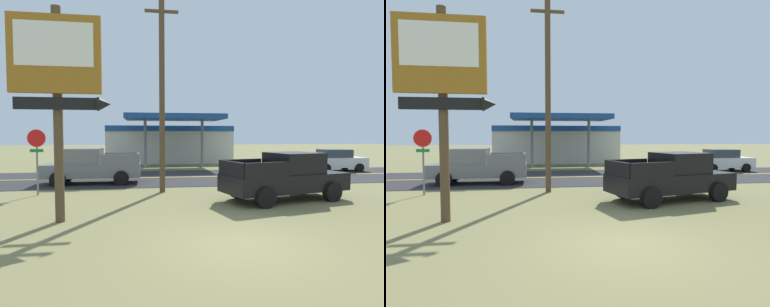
# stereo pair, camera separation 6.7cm
# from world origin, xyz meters

# --- Properties ---
(ground_plane) EXTENTS (180.00, 180.00, 0.00)m
(ground_plane) POSITION_xyz_m (0.00, 0.00, 0.00)
(ground_plane) COLOR olive
(road_asphalt) EXTENTS (140.00, 8.00, 0.02)m
(road_asphalt) POSITION_xyz_m (0.00, 13.00, 0.01)
(road_asphalt) COLOR #2B2B2D
(road_asphalt) RESTS_ON ground
(road_centre_line) EXTENTS (126.00, 0.20, 0.01)m
(road_centre_line) POSITION_xyz_m (0.00, 13.00, 0.02)
(road_centre_line) COLOR gold
(road_centre_line) RESTS_ON road_asphalt
(motel_sign) EXTENTS (2.92, 0.54, 6.52)m
(motel_sign) POSITION_xyz_m (-4.80, 2.77, 4.41)
(motel_sign) COLOR brown
(motel_sign) RESTS_ON ground
(stop_sign) EXTENTS (0.80, 0.08, 2.95)m
(stop_sign) POSITION_xyz_m (-7.01, 7.71, 2.03)
(stop_sign) COLOR slate
(stop_sign) RESTS_ON ground
(utility_pole) EXTENTS (1.72, 0.26, 9.66)m
(utility_pole) POSITION_xyz_m (-1.45, 7.76, 5.11)
(utility_pole) COLOR brown
(utility_pole) RESTS_ON ground
(gas_station) EXTENTS (12.00, 11.50, 4.40)m
(gas_station) POSITION_xyz_m (0.18, 25.32, 1.94)
(gas_station) COLOR beige
(gas_station) RESTS_ON ground
(pickup_black_parked_on_lawn) EXTENTS (5.52, 3.18, 1.96)m
(pickup_black_parked_on_lawn) POSITION_xyz_m (3.50, 5.13, 0.96)
(pickup_black_parked_on_lawn) COLOR black
(pickup_black_parked_on_lawn) RESTS_ON ground
(pickup_grey_on_road) EXTENTS (5.20, 2.24, 1.96)m
(pickup_grey_on_road) POSITION_xyz_m (-5.19, 11.00, 0.96)
(pickup_grey_on_road) COLOR slate
(pickup_grey_on_road) RESTS_ON ground
(car_white_near_lane) EXTENTS (4.20, 2.00, 1.64)m
(car_white_near_lane) POSITION_xyz_m (11.94, 15.00, 0.83)
(car_white_near_lane) COLOR silver
(car_white_near_lane) RESTS_ON ground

